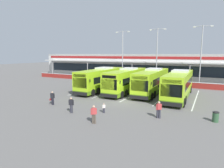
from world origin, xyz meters
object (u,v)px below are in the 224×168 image
(pedestrian_child, at_px, (104,108))
(pedestrian_near_bin, at_px, (94,114))
(pedestrian_with_handbag, at_px, (52,98))
(litter_bin, at_px, (216,117))
(coach_bus_centre, at_px, (152,82))
(lamp_post_west, at_px, (123,53))
(lamp_post_centre, at_px, (157,53))
(lamp_post_east, at_px, (201,52))
(coach_bus_left_centre, at_px, (127,81))
(coach_bus_right_centre, at_px, (179,85))
(pedestrian_in_dark_coat, at_px, (159,109))
(pedestrian_approaching_bus, at_px, (71,105))
(coach_bus_leftmost, at_px, (101,80))

(pedestrian_child, distance_m, pedestrian_near_bin, 3.10)
(pedestrian_with_handbag, distance_m, litter_bin, 17.30)
(pedestrian_near_bin, bearing_deg, litter_bin, 29.51)
(pedestrian_near_bin, bearing_deg, pedestrian_child, 103.66)
(coach_bus_centre, distance_m, lamp_post_west, 15.02)
(coach_bus_centre, height_order, lamp_post_centre, lamp_post_centre)
(litter_bin, bearing_deg, lamp_post_east, 97.01)
(coach_bus_left_centre, xyz_separation_m, litter_bin, (12.41, -8.94, -1.32))
(coach_bus_centre, height_order, coach_bus_right_centre, same)
(pedestrian_in_dark_coat, distance_m, pedestrian_approaching_bus, 8.73)
(pedestrian_near_bin, bearing_deg, coach_bus_centre, 86.78)
(lamp_post_west, bearing_deg, pedestrian_child, -70.16)
(lamp_post_centre, xyz_separation_m, lamp_post_east, (8.06, -0.39, 0.00))
(pedestrian_near_bin, distance_m, lamp_post_west, 27.66)
(coach_bus_centre, relative_size, pedestrian_in_dark_coat, 7.52)
(coach_bus_leftmost, distance_m, litter_bin, 18.65)
(lamp_post_centre, bearing_deg, pedestrian_approaching_bus, -96.57)
(coach_bus_leftmost, xyz_separation_m, lamp_post_centre, (6.25, 11.26, 4.50))
(coach_bus_leftmost, distance_m, pedestrian_with_handbag, 10.71)
(pedestrian_in_dark_coat, bearing_deg, pedestrian_child, -169.56)
(coach_bus_centre, xyz_separation_m, lamp_post_centre, (-1.87, 9.75, 4.50))
(coach_bus_centre, distance_m, pedestrian_near_bin, 15.16)
(coach_bus_right_centre, relative_size, pedestrian_child, 12.12)
(coach_bus_leftmost, bearing_deg, pedestrian_near_bin, -61.89)
(pedestrian_in_dark_coat, height_order, lamp_post_east, lamp_post_east)
(litter_bin, bearing_deg, pedestrian_with_handbag, -172.13)
(pedestrian_with_handbag, relative_size, lamp_post_west, 0.15)
(pedestrian_in_dark_coat, bearing_deg, lamp_post_centre, 105.20)
(coach_bus_right_centre, relative_size, pedestrian_approaching_bus, 7.52)
(coach_bus_centre, bearing_deg, pedestrian_child, -97.42)
(coach_bus_leftmost, bearing_deg, lamp_post_west, 97.68)
(pedestrian_approaching_bus, xyz_separation_m, lamp_post_west, (-5.18, 24.12, 5.42))
(coach_bus_centre, relative_size, litter_bin, 13.09)
(coach_bus_centre, bearing_deg, lamp_post_west, 132.83)
(pedestrian_with_handbag, bearing_deg, coach_bus_left_centre, 67.34)
(lamp_post_west, bearing_deg, coach_bus_left_centre, -62.70)
(pedestrian_with_handbag, relative_size, litter_bin, 1.74)
(coach_bus_right_centre, relative_size, pedestrian_in_dark_coat, 7.52)
(coach_bus_right_centre, height_order, lamp_post_centre, lamp_post_centre)
(coach_bus_right_centre, xyz_separation_m, litter_bin, (4.39, -8.33, -1.32))
(pedestrian_near_bin, xyz_separation_m, lamp_post_west, (-8.89, 25.62, 5.42))
(pedestrian_in_dark_coat, bearing_deg, pedestrian_near_bin, -139.41)
(coach_bus_leftmost, bearing_deg, pedestrian_in_dark_coat, -38.91)
(coach_bus_right_centre, distance_m, lamp_post_west, 18.89)
(coach_bus_left_centre, distance_m, lamp_post_east, 15.03)
(coach_bus_left_centre, relative_size, pedestrian_child, 12.12)
(lamp_post_east, height_order, litter_bin, lamp_post_east)
(pedestrian_child, bearing_deg, lamp_post_west, 109.84)
(coach_bus_centre, relative_size, lamp_post_west, 1.11)
(pedestrian_near_bin, bearing_deg, pedestrian_approaching_bus, 158.02)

